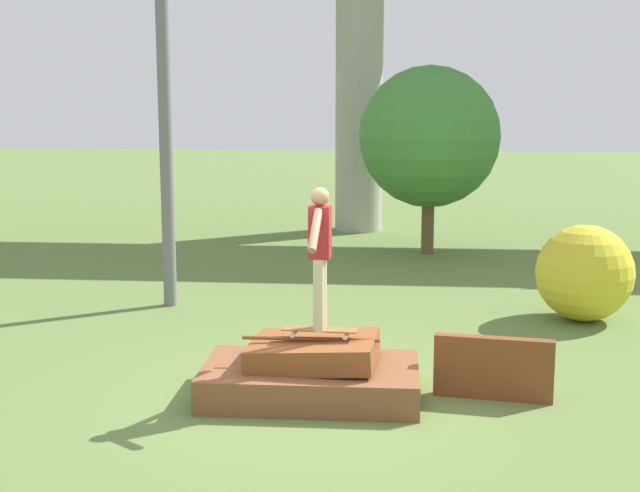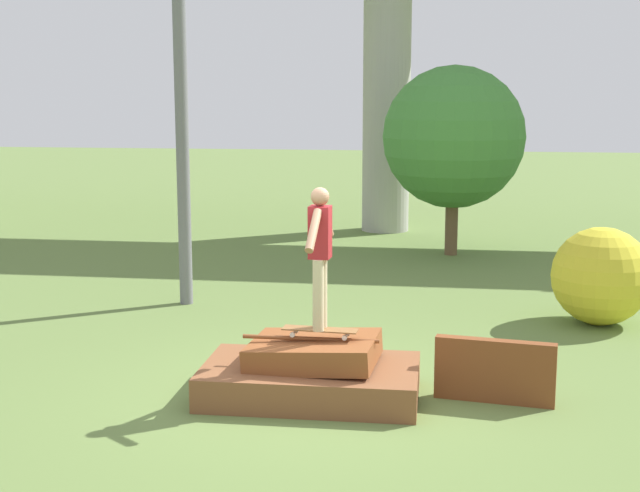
{
  "view_description": "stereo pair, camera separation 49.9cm",
  "coord_description": "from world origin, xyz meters",
  "px_view_note": "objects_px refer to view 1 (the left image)",
  "views": [
    {
      "loc": [
        0.89,
        -9.17,
        3.28
      ],
      "look_at": [
        0.1,
        0.02,
        1.66
      ],
      "focal_mm": 50.0,
      "sensor_mm": 36.0,
      "label": 1
    },
    {
      "loc": [
        1.39,
        -9.12,
        3.28
      ],
      "look_at": [
        0.1,
        0.02,
        1.66
      ],
      "focal_mm": 50.0,
      "sensor_mm": 36.0,
      "label": 2
    }
  ],
  "objects_px": {
    "skater": "(320,249)",
    "bush_yellow_flowering": "(585,273)",
    "skateboard": "(320,330)",
    "tree_behind_left": "(430,137)",
    "utility_pole": "(163,59)"
  },
  "relations": [
    {
      "from": "skater",
      "to": "bush_yellow_flowering",
      "type": "xyz_separation_m",
      "value": [
        3.5,
        3.57,
        -0.94
      ]
    },
    {
      "from": "skateboard",
      "to": "tree_behind_left",
      "type": "xyz_separation_m",
      "value": [
        1.44,
        8.76,
        1.61
      ]
    },
    {
      "from": "skater",
      "to": "utility_pole",
      "type": "distance_m",
      "value": 5.22
    },
    {
      "from": "skateboard",
      "to": "skater",
      "type": "xyz_separation_m",
      "value": [
        0.0,
        -0.0,
        0.88
      ]
    },
    {
      "from": "skater",
      "to": "bush_yellow_flowering",
      "type": "distance_m",
      "value": 5.09
    },
    {
      "from": "utility_pole",
      "to": "tree_behind_left",
      "type": "distance_m",
      "value": 6.46
    },
    {
      "from": "skateboard",
      "to": "bush_yellow_flowering",
      "type": "bearing_deg",
      "value": 45.61
    },
    {
      "from": "skateboard",
      "to": "utility_pole",
      "type": "bearing_deg",
      "value": 123.89
    },
    {
      "from": "tree_behind_left",
      "to": "bush_yellow_flowering",
      "type": "height_order",
      "value": "tree_behind_left"
    },
    {
      "from": "skateboard",
      "to": "tree_behind_left",
      "type": "distance_m",
      "value": 9.02
    },
    {
      "from": "skateboard",
      "to": "skater",
      "type": "relative_size",
      "value": 0.54
    },
    {
      "from": "tree_behind_left",
      "to": "bush_yellow_flowering",
      "type": "distance_m",
      "value": 5.82
    },
    {
      "from": "skater",
      "to": "tree_behind_left",
      "type": "xyz_separation_m",
      "value": [
        1.44,
        8.76,
        0.73
      ]
    },
    {
      "from": "skateboard",
      "to": "bush_yellow_flowering",
      "type": "distance_m",
      "value": 5.0
    },
    {
      "from": "skateboard",
      "to": "bush_yellow_flowering",
      "type": "height_order",
      "value": "bush_yellow_flowering"
    }
  ]
}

